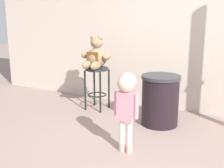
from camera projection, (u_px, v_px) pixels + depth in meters
The scene contains 6 objects.
ground_plane at pixel (121, 156), 3.41m from camera, with size 24.00×24.00×0.00m, color gray.
building_wall at pixel (179, 5), 4.84m from camera, with size 7.83×0.30×3.57m, color beige.
bar_stool_with_teddy at pixel (97, 79), 5.01m from camera, with size 0.40×0.40×0.74m.
teddy_bear at pixel (96, 56), 4.89m from camera, with size 0.54×0.48×0.56m.
child_walking at pixel (127, 95), 3.37m from camera, with size 0.31×0.25×0.98m.
trash_bin at pixel (160, 100), 4.32m from camera, with size 0.58×0.58×0.76m.
Camera 1 is at (1.36, -2.80, 1.62)m, focal length 46.36 mm.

